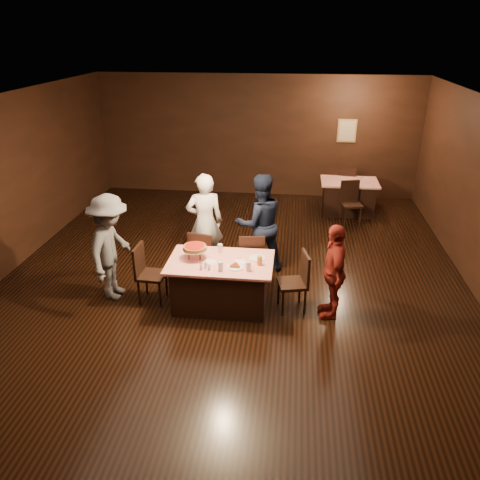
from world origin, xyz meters
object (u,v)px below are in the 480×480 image
object	(u,v)px
main_table	(221,283)
glass_amber	(260,261)
glass_front_right	(248,266)
chair_back_near	(351,204)
chair_far_left	(204,255)
chair_end_left	(152,274)
chair_end_right	(292,282)
chair_far_right	(251,258)
diner_grey_knit	(111,248)
back_table	(348,197)
diner_navy_hoodie	(260,224)
pizza_stand	(195,248)
diner_red_shirt	(334,271)
plate_empty	(257,258)
diner_white_jacket	(205,222)
chair_back_far	(346,185)
glass_back	(220,248)
glass_front_left	(221,266)

from	to	relation	value
main_table	glass_amber	distance (m)	0.75
main_table	glass_front_right	xyz separation A→B (m)	(0.45, -0.25, 0.46)
chair_back_near	chair_far_left	bearing A→B (deg)	-146.61
chair_end_left	chair_end_right	distance (m)	2.20
chair_far_right	diner_grey_knit	world-z (taller)	diner_grey_knit
back_table	diner_navy_hoodie	world-z (taller)	diner_navy_hoodie
main_table	pizza_stand	bearing A→B (deg)	172.87
pizza_stand	chair_end_left	bearing A→B (deg)	-175.91
diner_red_shirt	pizza_stand	bearing A→B (deg)	-97.95
chair_end_right	pizza_stand	size ratio (longest dim) A/B	2.50
plate_empty	glass_front_right	world-z (taller)	glass_front_right
chair_far_right	chair_back_near	size ratio (longest dim) A/B	1.00
chair_end_left	diner_white_jacket	xyz separation A→B (m)	(0.63, 1.24, 0.41)
back_table	glass_amber	xyz separation A→B (m)	(-1.73, -4.39, 0.46)
glass_amber	plate_empty	bearing A→B (deg)	104.04
back_table	glass_amber	world-z (taller)	glass_amber
chair_end_right	glass_amber	world-z (taller)	chair_end_right
chair_far_right	glass_front_right	size ratio (longest dim) A/B	6.79
chair_far_left	glass_amber	distance (m)	1.33
main_table	chair_far_left	world-z (taller)	chair_far_left
back_table	chair_back_near	distance (m)	0.71
chair_end_left	chair_end_right	xyz separation A→B (m)	(2.20, 0.00, 0.00)
main_table	back_table	xyz separation A→B (m)	(2.33, 4.34, 0.00)
chair_back_far	glass_amber	xyz separation A→B (m)	(-1.73, -4.99, 0.37)
glass_front_right	glass_back	bearing A→B (deg)	132.27
diner_white_jacket	pizza_stand	distance (m)	1.19
diner_red_shirt	plate_empty	world-z (taller)	diner_red_shirt
chair_back_near	diner_red_shirt	world-z (taller)	diner_red_shirt
diner_navy_hoodie	diner_grey_knit	bearing A→B (deg)	6.45
main_table	diner_grey_knit	xyz separation A→B (m)	(-1.74, 0.07, 0.48)
chair_back_near	diner_navy_hoodie	distance (m)	3.03
diner_grey_knit	glass_front_right	xyz separation A→B (m)	(2.19, -0.32, -0.03)
chair_end_left	chair_back_far	world-z (taller)	same
plate_empty	glass_back	size ratio (longest dim) A/B	1.79
back_table	chair_back_far	size ratio (longest dim) A/B	1.37
back_table	chair_end_right	world-z (taller)	chair_end_right
diner_navy_hoodie	diner_grey_knit	world-z (taller)	diner_navy_hoodie
chair_end_left	chair_back_near	distance (m)	5.00
back_table	pizza_stand	distance (m)	5.12
plate_empty	glass_front_left	size ratio (longest dim) A/B	1.79
chair_far_right	pizza_stand	bearing A→B (deg)	33.78
chair_end_right	pizza_stand	world-z (taller)	pizza_stand
main_table	glass_amber	size ratio (longest dim) A/B	11.43
diner_grey_knit	plate_empty	bearing A→B (deg)	-85.48
diner_red_shirt	diner_navy_hoodie	bearing A→B (deg)	-142.65
diner_grey_knit	diner_red_shirt	world-z (taller)	diner_grey_knit
glass_front_left	glass_front_right	bearing A→B (deg)	7.13
diner_white_jacket	pizza_stand	world-z (taller)	diner_white_jacket
diner_grey_knit	glass_back	size ratio (longest dim) A/B	12.38
glass_front_right	main_table	bearing A→B (deg)	150.95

